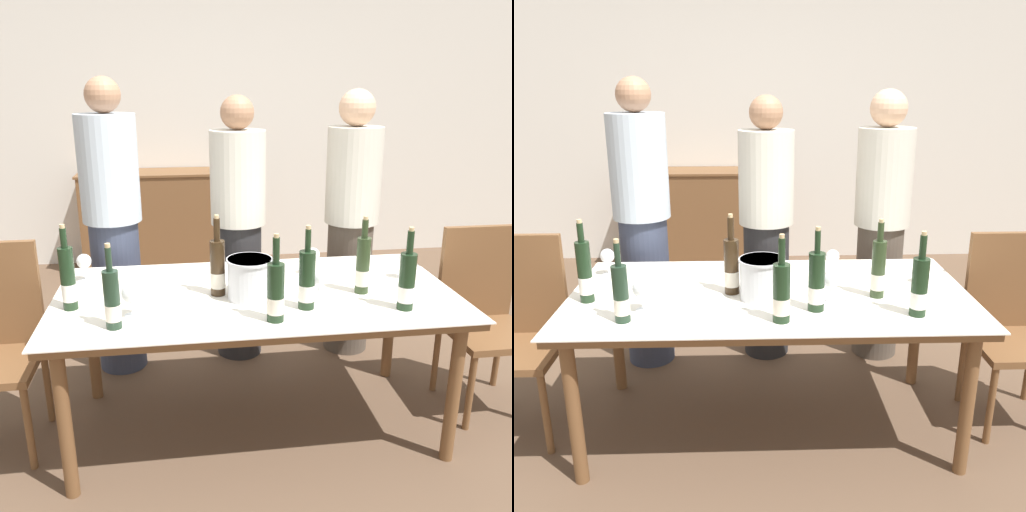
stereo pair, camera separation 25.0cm
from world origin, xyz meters
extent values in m
plane|color=brown|center=(0.00, 0.00, 0.00)|extent=(12.00, 12.00, 0.00)
cube|color=silver|center=(0.00, 2.87, 1.40)|extent=(8.00, 0.10, 2.80)
cube|color=brown|center=(-0.63, 2.58, 0.44)|extent=(1.16, 0.44, 0.89)
cube|color=brown|center=(-0.63, 2.58, 0.90)|extent=(1.20, 0.46, 0.02)
cylinder|color=brown|center=(-0.84, -0.38, 0.34)|extent=(0.06, 0.06, 0.68)
cylinder|color=brown|center=(0.84, -0.38, 0.34)|extent=(0.06, 0.06, 0.68)
cylinder|color=brown|center=(-0.84, 0.38, 0.34)|extent=(0.06, 0.06, 0.68)
cylinder|color=brown|center=(0.84, 0.38, 0.34)|extent=(0.06, 0.06, 0.68)
cube|color=brown|center=(0.00, 0.00, 0.70)|extent=(1.84, 0.93, 0.04)
cube|color=white|center=(0.00, 0.00, 0.72)|extent=(1.87, 0.96, 0.01)
cylinder|color=silver|center=(-0.04, -0.07, 0.82)|extent=(0.20, 0.20, 0.19)
cylinder|color=silver|center=(-0.04, -0.07, 0.91)|extent=(0.21, 0.21, 0.01)
cylinder|color=#332314|center=(-0.18, 0.00, 0.86)|extent=(0.07, 0.07, 0.26)
cylinder|color=silver|center=(-0.18, 0.00, 0.80)|extent=(0.07, 0.07, 0.07)
cylinder|color=#332314|center=(-0.18, 0.00, 1.04)|extent=(0.03, 0.03, 0.10)
cylinder|color=tan|center=(-0.18, 0.00, 1.10)|extent=(0.02, 0.02, 0.02)
cylinder|color=black|center=(0.62, -0.28, 0.85)|extent=(0.07, 0.07, 0.25)
cylinder|color=white|center=(0.62, -0.28, 0.80)|extent=(0.07, 0.07, 0.07)
cylinder|color=black|center=(0.62, -0.28, 1.03)|extent=(0.03, 0.03, 0.10)
cylinder|color=tan|center=(0.62, -0.28, 1.09)|extent=(0.02, 0.02, 0.02)
cylinder|color=#28381E|center=(0.49, -0.07, 0.86)|extent=(0.06, 0.06, 0.27)
cylinder|color=silver|center=(0.49, -0.07, 0.80)|extent=(0.07, 0.07, 0.07)
cylinder|color=#28381E|center=(0.49, -0.07, 1.04)|extent=(0.03, 0.03, 0.09)
cylinder|color=tan|center=(0.49, -0.07, 1.09)|extent=(0.02, 0.02, 0.02)
cylinder|color=black|center=(0.19, -0.21, 0.86)|extent=(0.07, 0.07, 0.26)
cylinder|color=white|center=(0.19, -0.21, 0.80)|extent=(0.07, 0.07, 0.07)
cylinder|color=black|center=(0.19, -0.21, 1.03)|extent=(0.03, 0.03, 0.10)
cylinder|color=tan|center=(0.19, -0.21, 1.09)|extent=(0.02, 0.02, 0.02)
cylinder|color=#1E3323|center=(-0.62, -0.30, 0.85)|extent=(0.06, 0.06, 0.24)
cylinder|color=silver|center=(-0.62, -0.30, 0.79)|extent=(0.07, 0.07, 0.07)
cylinder|color=#1E3323|center=(-0.62, -0.30, 1.02)|extent=(0.02, 0.02, 0.10)
cylinder|color=tan|center=(-0.62, -0.30, 1.07)|extent=(0.02, 0.02, 0.02)
cylinder|color=black|center=(-0.83, -0.08, 0.87)|extent=(0.06, 0.06, 0.28)
cylinder|color=white|center=(-0.83, -0.08, 0.80)|extent=(0.06, 0.06, 0.08)
cylinder|color=black|center=(-0.83, -0.08, 1.05)|extent=(0.03, 0.03, 0.09)
cylinder|color=tan|center=(-0.83, -0.08, 1.10)|extent=(0.02, 0.02, 0.02)
cylinder|color=black|center=(0.04, -0.32, 0.85)|extent=(0.07, 0.07, 0.25)
cylinder|color=silver|center=(0.04, -0.32, 0.80)|extent=(0.07, 0.07, 0.07)
cylinder|color=black|center=(0.04, -0.32, 1.03)|extent=(0.03, 0.03, 0.11)
cylinder|color=tan|center=(0.04, -0.32, 1.09)|extent=(0.02, 0.02, 0.02)
cylinder|color=white|center=(0.77, 0.09, 0.73)|extent=(0.07, 0.07, 0.00)
cylinder|color=white|center=(0.77, 0.09, 0.76)|extent=(0.01, 0.01, 0.07)
sphere|color=white|center=(0.77, 0.09, 0.82)|extent=(0.07, 0.07, 0.07)
cylinder|color=white|center=(-0.82, 0.27, 0.73)|extent=(0.07, 0.07, 0.00)
cylinder|color=white|center=(-0.82, 0.27, 0.77)|extent=(0.01, 0.01, 0.07)
sphere|color=white|center=(-0.82, 0.27, 0.83)|extent=(0.07, 0.07, 0.07)
cylinder|color=white|center=(0.26, -0.14, 0.73)|extent=(0.06, 0.06, 0.00)
cylinder|color=white|center=(0.26, -0.14, 0.77)|extent=(0.01, 0.01, 0.08)
sphere|color=white|center=(0.26, -0.14, 0.84)|extent=(0.07, 0.07, 0.07)
cylinder|color=white|center=(0.32, 0.21, 0.73)|extent=(0.07, 0.07, 0.00)
cylinder|color=white|center=(0.32, 0.21, 0.77)|extent=(0.01, 0.01, 0.08)
sphere|color=white|center=(0.32, 0.21, 0.83)|extent=(0.07, 0.07, 0.07)
cylinder|color=white|center=(-0.56, -0.20, 0.73)|extent=(0.07, 0.07, 0.00)
cylinder|color=white|center=(-0.56, -0.20, 0.77)|extent=(0.01, 0.01, 0.07)
sphere|color=white|center=(-0.56, -0.20, 0.83)|extent=(0.08, 0.08, 0.08)
cylinder|color=brown|center=(-1.04, -0.18, 0.21)|extent=(0.03, 0.03, 0.42)
cylinder|color=brown|center=(-1.04, 0.18, 0.21)|extent=(0.03, 0.03, 0.42)
cube|color=brown|center=(-1.23, 0.00, 0.44)|extent=(0.42, 0.42, 0.04)
cube|color=brown|center=(-1.23, 0.19, 0.71)|extent=(0.42, 0.04, 0.51)
cylinder|color=brown|center=(1.04, -0.18, 0.21)|extent=(0.03, 0.03, 0.41)
cylinder|color=brown|center=(1.04, 0.18, 0.21)|extent=(0.03, 0.03, 0.41)
cube|color=brown|center=(1.23, 0.00, 0.43)|extent=(0.42, 0.42, 0.04)
cube|color=brown|center=(1.23, 0.19, 0.70)|extent=(0.42, 0.04, 0.51)
cylinder|color=#383F56|center=(-0.72, 0.73, 0.46)|extent=(0.28, 0.28, 0.92)
cylinder|color=silver|center=(-0.72, 0.73, 1.21)|extent=(0.33, 0.33, 0.59)
sphere|color=#A37556|center=(-0.72, 0.73, 1.61)|extent=(0.19, 0.19, 0.19)
cylinder|color=#262628|center=(0.01, 0.81, 0.43)|extent=(0.28, 0.28, 0.86)
cylinder|color=beige|center=(0.01, 0.81, 1.13)|extent=(0.33, 0.33, 0.55)
sphere|color=#A37556|center=(0.01, 0.81, 1.51)|extent=(0.20, 0.20, 0.20)
cylinder|color=#51473D|center=(0.70, 0.78, 0.42)|extent=(0.28, 0.28, 0.85)
cylinder|color=beige|center=(0.70, 0.78, 1.14)|extent=(0.33, 0.33, 0.57)
sphere|color=#DBAD89|center=(0.70, 0.78, 1.53)|extent=(0.21, 0.21, 0.21)
camera|label=1|loc=(-0.33, -2.36, 1.67)|focal=38.00mm
camera|label=2|loc=(-0.08, -2.38, 1.67)|focal=38.00mm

